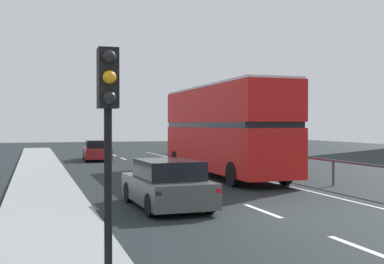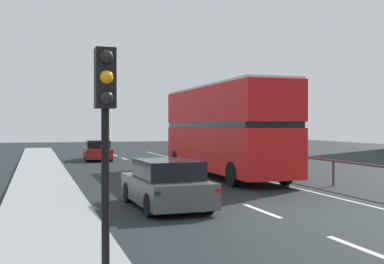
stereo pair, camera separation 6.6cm
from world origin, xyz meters
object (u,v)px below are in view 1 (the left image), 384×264
Objects in this scene: hatchback_car_near at (167,185)px; traffic_signal_pole at (108,106)px; sedan_car_ahead at (97,151)px; double_decker_bus_red at (223,128)px.

hatchback_car_near is 1.19× the size of traffic_signal_pole.
traffic_signal_pole is 27.49m from sedan_car_ahead.
double_decker_bus_red is at bearing -67.32° from sedan_car_ahead.
sedan_car_ahead is (3.14, 27.23, -2.07)m from traffic_signal_pole.
double_decker_bus_red reaches higher than hatchback_car_near.
double_decker_bus_red is 2.48× the size of sedan_car_ahead.
hatchback_car_near reaches higher than sedan_car_ahead.
hatchback_car_near is at bearing 68.15° from traffic_signal_pole.
double_decker_bus_red is 2.74× the size of hatchback_car_near.
traffic_signal_pole is at bearing -93.75° from sedan_car_ahead.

